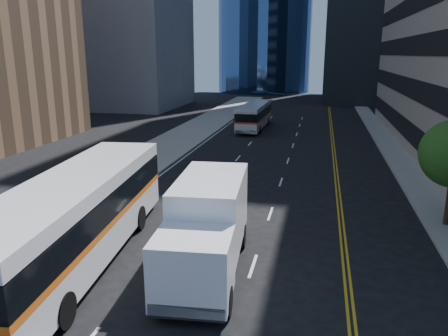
{
  "coord_description": "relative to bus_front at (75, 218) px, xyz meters",
  "views": [
    {
      "loc": [
        2.77,
        -13.62,
        8.15
      ],
      "look_at": [
        -1.63,
        6.3,
        2.8
      ],
      "focal_mm": 35.0,
      "sensor_mm": 36.0,
      "label": 1
    }
  ],
  "objects": [
    {
      "name": "ground",
      "position": [
        6.36,
        -0.75,
        -1.94
      ],
      "size": [
        160.0,
        160.0,
        0.0
      ],
      "primitive_type": "plane",
      "color": "black",
      "rests_on": "ground"
    },
    {
      "name": "sidewalk_east",
      "position": [
        15.36,
        24.25,
        -1.87
      ],
      "size": [
        2.0,
        90.0,
        0.15
      ],
      "primitive_type": "cube",
      "color": "gray",
      "rests_on": "ground"
    },
    {
      "name": "bus_rear",
      "position": [
        1.98,
        33.87,
        -0.44
      ],
      "size": [
        2.56,
        10.73,
        2.75
      ],
      "rotation": [
        0.0,
        0.0,
        -0.02
      ],
      "color": "silver",
      "rests_on": "ground"
    },
    {
      "name": "box_truck",
      "position": [
        5.18,
        0.46,
        -0.11
      ],
      "size": [
        3.11,
        7.47,
        3.49
      ],
      "rotation": [
        0.0,
        0.0,
        0.09
      ],
      "color": "white",
      "rests_on": "ground"
    },
    {
      "name": "bus_front",
      "position": [
        0.0,
        0.0,
        0.0
      ],
      "size": [
        4.49,
        14.04,
        3.56
      ],
      "rotation": [
        0.0,
        0.0,
        0.11
      ],
      "color": "silver",
      "rests_on": "ground"
    },
    {
      "name": "sidewalk_west",
      "position": [
        -4.14,
        24.25,
        -1.87
      ],
      "size": [
        5.0,
        90.0,
        0.15
      ],
      "primitive_type": "cube",
      "color": "gray",
      "rests_on": "ground"
    }
  ]
}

